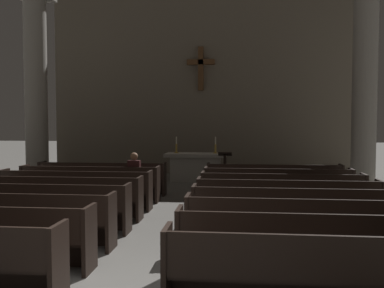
{
  "coord_description": "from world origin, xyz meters",
  "views": [
    {
      "loc": [
        1.4,
        -4.64,
        2.13
      ],
      "look_at": [
        0.0,
        8.9,
        1.41
      ],
      "focal_mm": 39.33,
      "sensor_mm": 36.0,
      "label": 1
    }
  ],
  "objects_px": {
    "pew_left_row_7": "(90,183)",
    "pew_right_row_4": "(294,212)",
    "altar": "(196,166)",
    "lone_worshipper": "(135,176)",
    "pew_left_row_6": "(75,190)",
    "column_left_second": "(36,91)",
    "column_right_second": "(365,89)",
    "pew_left_row_3": "(5,219)",
    "pew_right_row_8": "(274,181)",
    "candlestick_left": "(176,148)",
    "pew_left_row_5": "(57,197)",
    "pew_right_row_1": "(334,274)",
    "pew_right_row_7": "(277,186)",
    "pew_right_row_2": "(316,246)",
    "pew_right_row_3": "(303,227)",
    "pew_right_row_5": "(287,202)",
    "pew_right_row_6": "(282,193)",
    "candlestick_right": "(215,148)",
    "pew_left_row_4": "(34,207)",
    "pew_left_row_8": "(102,178)",
    "lectern": "(225,170)"
  },
  "relations": [
    {
      "from": "pew_left_row_3",
      "to": "pew_right_row_8",
      "type": "relative_size",
      "value": 1.0
    },
    {
      "from": "pew_left_row_5",
      "to": "pew_right_row_1",
      "type": "height_order",
      "value": "same"
    },
    {
      "from": "pew_left_row_3",
      "to": "pew_left_row_6",
      "type": "distance_m",
      "value": 3.12
    },
    {
      "from": "pew_right_row_1",
      "to": "pew_right_row_4",
      "type": "height_order",
      "value": "same"
    },
    {
      "from": "column_right_second",
      "to": "column_left_second",
      "type": "bearing_deg",
      "value": 180.0
    },
    {
      "from": "candlestick_left",
      "to": "pew_left_row_7",
      "type": "bearing_deg",
      "value": -113.9
    },
    {
      "from": "altar",
      "to": "lectern",
      "type": "relative_size",
      "value": 1.91
    },
    {
      "from": "pew_left_row_4",
      "to": "pew_left_row_8",
      "type": "distance_m",
      "value": 4.16
    },
    {
      "from": "pew_left_row_6",
      "to": "pew_right_row_1",
      "type": "relative_size",
      "value": 1.0
    },
    {
      "from": "pew_left_row_6",
      "to": "pew_right_row_7",
      "type": "distance_m",
      "value": 5.06
    },
    {
      "from": "pew_left_row_7",
      "to": "pew_left_row_3",
      "type": "bearing_deg",
      "value": -90.0
    },
    {
      "from": "pew_left_row_4",
      "to": "altar",
      "type": "relative_size",
      "value": 1.7
    },
    {
      "from": "pew_right_row_2",
      "to": "pew_right_row_1",
      "type": "bearing_deg",
      "value": -90.0
    },
    {
      "from": "pew_left_row_6",
      "to": "pew_left_row_7",
      "type": "height_order",
      "value": "same"
    },
    {
      "from": "pew_right_row_3",
      "to": "pew_right_row_7",
      "type": "xyz_separation_m",
      "value": [
        0.0,
        4.16,
        0.0
      ]
    },
    {
      "from": "pew_left_row_4",
      "to": "pew_left_row_6",
      "type": "bearing_deg",
      "value": 90.0
    },
    {
      "from": "pew_left_row_8",
      "to": "pew_right_row_2",
      "type": "relative_size",
      "value": 1.0
    },
    {
      "from": "pew_left_row_6",
      "to": "pew_right_row_8",
      "type": "bearing_deg",
      "value": 22.79
    },
    {
      "from": "pew_left_row_6",
      "to": "pew_left_row_7",
      "type": "distance_m",
      "value": 1.04
    },
    {
      "from": "pew_right_row_2",
      "to": "pew_right_row_8",
      "type": "bearing_deg",
      "value": 90.0
    },
    {
      "from": "pew_right_row_3",
      "to": "pew_right_row_5",
      "type": "xyz_separation_m",
      "value": [
        0.0,
        2.08,
        0.0
      ]
    },
    {
      "from": "pew_right_row_6",
      "to": "pew_right_row_4",
      "type": "bearing_deg",
      "value": -90.0
    },
    {
      "from": "pew_left_row_4",
      "to": "pew_right_row_1",
      "type": "bearing_deg",
      "value": -32.22
    },
    {
      "from": "pew_left_row_3",
      "to": "pew_right_row_6",
      "type": "bearing_deg",
      "value": 32.22
    },
    {
      "from": "column_left_second",
      "to": "column_right_second",
      "type": "xyz_separation_m",
      "value": [
        11.05,
        0.0,
        0.0
      ]
    },
    {
      "from": "pew_left_row_7",
      "to": "pew_left_row_8",
      "type": "relative_size",
      "value": 1.0
    },
    {
      "from": "pew_left_row_6",
      "to": "pew_left_row_8",
      "type": "distance_m",
      "value": 2.08
    },
    {
      "from": "pew_right_row_6",
      "to": "altar",
      "type": "bearing_deg",
      "value": 116.13
    },
    {
      "from": "pew_right_row_5",
      "to": "pew_right_row_4",
      "type": "bearing_deg",
      "value": -90.0
    },
    {
      "from": "pew_left_row_4",
      "to": "pew_right_row_3",
      "type": "bearing_deg",
      "value": -11.86
    },
    {
      "from": "pew_left_row_8",
      "to": "candlestick_left",
      "type": "bearing_deg",
      "value": 59.1
    },
    {
      "from": "pew_left_row_3",
      "to": "lone_worshipper",
      "type": "bearing_deg",
      "value": 73.71
    },
    {
      "from": "pew_right_row_1",
      "to": "pew_right_row_2",
      "type": "distance_m",
      "value": 1.04
    },
    {
      "from": "pew_right_row_8",
      "to": "column_left_second",
      "type": "height_order",
      "value": "column_left_second"
    },
    {
      "from": "pew_right_row_6",
      "to": "lone_worshipper",
      "type": "bearing_deg",
      "value": 163.85
    },
    {
      "from": "pew_left_row_6",
      "to": "pew_right_row_1",
      "type": "xyz_separation_m",
      "value": [
        4.96,
        -5.2,
        0.0
      ]
    },
    {
      "from": "pew_right_row_8",
      "to": "candlestick_left",
      "type": "xyz_separation_m",
      "value": [
        -3.18,
        2.97,
        0.71
      ]
    },
    {
      "from": "pew_left_row_3",
      "to": "pew_left_row_4",
      "type": "distance_m",
      "value": 1.04
    },
    {
      "from": "pew_right_row_7",
      "to": "lone_worshipper",
      "type": "bearing_deg",
      "value": 179.4
    },
    {
      "from": "pew_right_row_5",
      "to": "candlestick_right",
      "type": "height_order",
      "value": "candlestick_right"
    },
    {
      "from": "pew_left_row_8",
      "to": "candlestick_right",
      "type": "relative_size",
      "value": 6.37
    },
    {
      "from": "pew_right_row_1",
      "to": "pew_right_row_5",
      "type": "height_order",
      "value": "same"
    },
    {
      "from": "pew_left_row_7",
      "to": "lone_worshipper",
      "type": "bearing_deg",
      "value": 1.81
    },
    {
      "from": "pew_left_row_5",
      "to": "candlestick_right",
      "type": "distance_m",
      "value": 6.91
    },
    {
      "from": "pew_right_row_1",
      "to": "candlestick_right",
      "type": "height_order",
      "value": "candlestick_right"
    },
    {
      "from": "altar",
      "to": "lone_worshipper",
      "type": "height_order",
      "value": "lone_worshipper"
    },
    {
      "from": "pew_right_row_4",
      "to": "column_left_second",
      "type": "bearing_deg",
      "value": 141.58
    },
    {
      "from": "pew_left_row_7",
      "to": "pew_right_row_4",
      "type": "height_order",
      "value": "same"
    },
    {
      "from": "pew_left_row_6",
      "to": "altar",
      "type": "bearing_deg",
      "value": 63.87
    },
    {
      "from": "pew_left_row_5",
      "to": "pew_right_row_3",
      "type": "relative_size",
      "value": 1.0
    }
  ]
}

